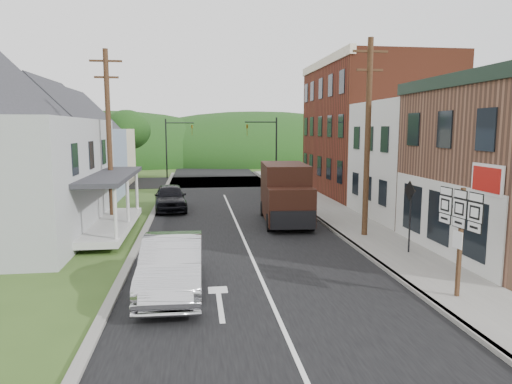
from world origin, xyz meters
name	(u,v)px	position (x,y,z in m)	size (l,w,h in m)	color
ground	(255,264)	(0.00, 0.00, 0.00)	(120.00, 120.00, 0.00)	#2D4719
road	(233,215)	(0.00, 10.00, 0.00)	(9.00, 90.00, 0.02)	black
cross_road	(218,182)	(0.00, 27.00, 0.00)	(60.00, 9.00, 0.02)	black
sidewalk_right	(340,217)	(5.90, 8.00, 0.07)	(2.80, 55.00, 0.15)	slate
curb_right	(317,218)	(4.55, 8.00, 0.07)	(0.20, 55.00, 0.15)	slate
curb_left	(149,223)	(-4.65, 8.00, 0.06)	(0.30, 55.00, 0.12)	slate
storefront_white	(438,161)	(11.30, 7.50, 3.25)	(8.00, 7.00, 6.50)	silver
storefront_red	(373,129)	(11.30, 17.00, 5.00)	(8.00, 12.00, 10.00)	#5F2716
house_blue	(67,148)	(-11.00, 17.00, 3.69)	(7.14, 8.16, 7.28)	#7E8EAC
house_cream	(89,144)	(-11.50, 26.00, 3.69)	(7.14, 8.16, 7.28)	beige
utility_pole_right	(368,137)	(5.60, 3.50, 4.66)	(1.60, 0.26, 9.00)	#472D19
utility_pole_left	(109,136)	(-6.50, 8.00, 4.66)	(1.60, 0.26, 9.00)	#472D19
traffic_signal_right	(269,143)	(4.30, 23.50, 3.76)	(2.87, 0.20, 6.00)	black
traffic_signal_left	(173,141)	(-4.30, 30.50, 3.76)	(2.87, 0.20, 6.00)	black
tree_left_d	(127,130)	(-9.00, 32.00, 4.88)	(4.80, 4.80, 6.94)	#382616
forested_ridge	(209,161)	(0.00, 55.00, 0.00)	(90.00, 30.00, 16.00)	#163610
silver_sedan	(172,266)	(-2.89, -2.56, 0.85)	(1.81, 5.19, 1.71)	#B8B8BD
dark_sedan	(170,197)	(-3.71, 12.04, 0.80)	(1.89, 4.69, 1.60)	black
delivery_van	(286,194)	(2.61, 7.26, 1.60)	(2.68, 5.79, 3.16)	black
route_sign_cluster	(460,227)	(5.39, -4.38, 2.23)	(0.25, 1.83, 3.21)	#472D19
warning_sign	(410,207)	(6.21, 0.36, 1.99)	(0.14, 0.80, 2.88)	black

